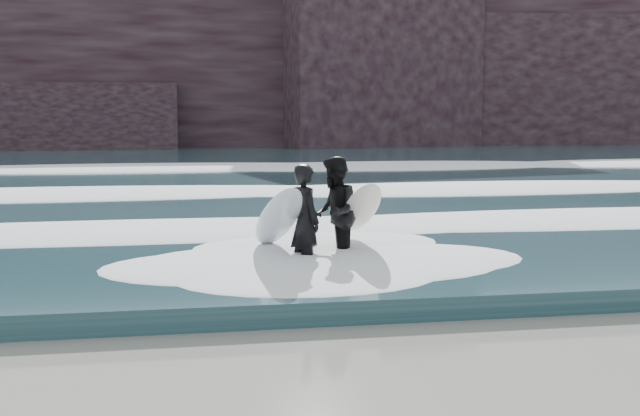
# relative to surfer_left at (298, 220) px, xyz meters

# --- Properties ---
(sea) EXTENTS (90.00, 52.00, 0.30)m
(sea) POSITION_rel_surfer_left_xyz_m (1.30, 23.07, -0.70)
(sea) COLOR #20414A
(sea) RESTS_ON ground
(headland) EXTENTS (70.00, 9.00, 10.00)m
(headland) POSITION_rel_surfer_left_xyz_m (1.30, 40.07, 4.15)
(headland) COLOR black
(headland) RESTS_ON ground
(foam_near) EXTENTS (60.00, 3.20, 0.20)m
(foam_near) POSITION_rel_surfer_left_xyz_m (1.30, 3.07, -0.45)
(foam_near) COLOR white
(foam_near) RESTS_ON sea
(foam_mid) EXTENTS (60.00, 4.00, 0.24)m
(foam_mid) POSITION_rel_surfer_left_xyz_m (1.30, 10.07, -0.43)
(foam_mid) COLOR white
(foam_mid) RESTS_ON sea
(foam_far) EXTENTS (60.00, 4.80, 0.30)m
(foam_far) POSITION_rel_surfer_left_xyz_m (1.30, 19.07, -0.40)
(foam_far) COLOR white
(foam_far) RESTS_ON sea
(surfer_left) EXTENTS (1.07, 2.03, 1.68)m
(surfer_left) POSITION_rel_surfer_left_xyz_m (0.00, 0.00, 0.00)
(surfer_left) COLOR black
(surfer_left) RESTS_ON ground
(surfer_right) EXTENTS (1.15, 1.88, 1.77)m
(surfer_right) POSITION_rel_surfer_left_xyz_m (0.67, 0.38, 0.04)
(surfer_right) COLOR black
(surfer_right) RESTS_ON ground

